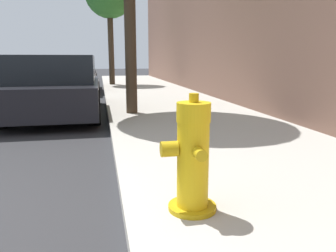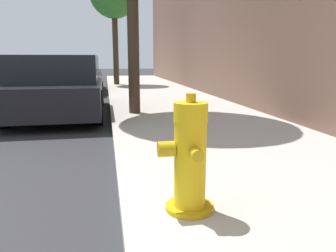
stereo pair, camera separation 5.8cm
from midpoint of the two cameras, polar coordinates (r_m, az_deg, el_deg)
name	(u,v)px [view 1 (the left image)]	position (r m, az deg, el deg)	size (l,w,h in m)	color
fire_hydrant	(192,159)	(2.34, 3.53, -5.71)	(0.41, 0.42, 0.85)	#C39C11
parked_car_near	(55,87)	(7.37, -19.27, 6.43)	(1.83, 3.98, 1.27)	black
parked_car_mid	(72,75)	(12.82, -16.46, 8.51)	(1.77, 4.21, 1.26)	#4C5156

